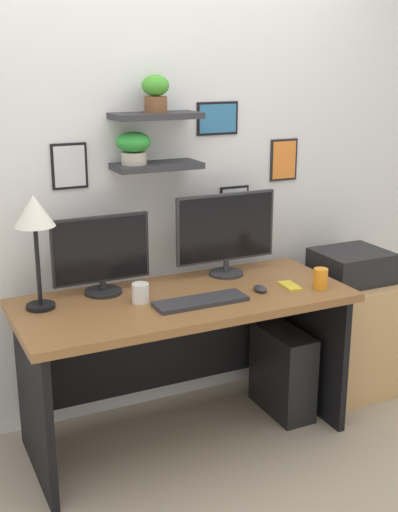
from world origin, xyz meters
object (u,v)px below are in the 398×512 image
Objects in this scene: pen_cup at (321,278)px; printer at (351,266)px; keyboard at (201,301)px; desk_lamp at (35,219)px; monitor_left at (101,254)px; drawer_cabinet at (347,334)px; cell_phone at (290,286)px; desk at (180,334)px; monitor_right at (226,232)px; coffee_mug at (140,293)px; computer_tower_right at (282,371)px; computer_mouse at (260,289)px.

pen_cup reaches higher than printer.
desk_lamp reaches higher than keyboard.
keyboard is (0.36, -0.33, -0.18)m from monitor_left.
keyboard is 1.05m from printer.
pen_cup reaches higher than drawer_cabinet.
desk_lamp is at bearing 174.80° from cell_phone.
pen_cup is at bearing -146.27° from printer.
pen_cup reaches higher than desk.
monitor_right is 6.11× the size of coffee_mug.
cell_phone is (0.86, -0.31, -0.19)m from monitor_left.
computer_tower_right is at bearing -39.86° from monitor_right.
cell_phone is at bearing -0.91° from computer_mouse.
drawer_cabinet is at bearing 3.33° from coffee_mug.
drawer_cabinet is (1.71, -0.05, -0.84)m from desk_lamp.
desk_lamp is at bearing -175.44° from monitor_right.
computer_tower_right is (0.79, -0.01, -0.56)m from coffee_mug.
cell_phone is 0.54m from computer_tower_right.
desk_lamp is at bearing 164.57° from coffee_mug.
monitor_right reaches higher than desk.
computer_mouse is at bearing -153.62° from computer_tower_right.
printer reaches higher than desk.
coffee_mug is (0.12, -0.20, -0.15)m from monitor_left.
cell_phone is at bearing -16.02° from desk.
monitor_right is 0.50m from keyboard.
monitor_left is at bearing 174.88° from drawer_cabinet.
pen_cup is (0.99, -0.39, -0.14)m from monitor_left.
monitor_right is 6.11× the size of computer_mouse.
desk_lamp is (-1.01, 0.23, 0.40)m from computer_mouse.
coffee_mug reaches higher than desk.
pen_cup is (0.65, -0.23, 0.26)m from desk.
coffee_mug is 0.14× the size of drawer_cabinet.
coffee_mug is (-0.21, -0.04, 0.26)m from desk.
keyboard is 1.16× the size of printer.
printer reaches higher than computer_tower_right.
keyboard is at bearing -168.47° from printer.
desk_lamp reaches higher than computer_mouse.
monitor_left is 0.27m from coffee_mug.
drawer_cabinet is at bearing 33.73° from pen_cup.
monitor_left is at bearing 158.18° from pen_cup.
computer_mouse reaches higher than cell_phone.
computer_tower_right is (0.55, 0.13, -0.53)m from keyboard.
computer_mouse is 0.14× the size of drawer_cabinet.
keyboard is (0.03, -0.17, 0.22)m from desk.
monitor_right is at bearing 47.64° from keyboard.
computer_tower_right is (-0.48, -0.08, -0.09)m from drawer_cabinet.
keyboard is 0.50m from cell_phone.
keyboard reaches higher than cell_phone.
printer is 0.82× the size of computer_tower_right.
computer_mouse is at bearing 164.26° from pen_cup.
desk_lamp is at bearing 166.35° from pen_cup.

